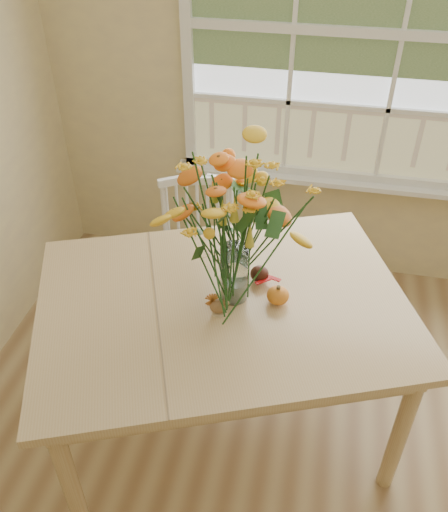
# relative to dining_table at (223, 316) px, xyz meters

# --- Properties ---
(wall_back) EXTENTS (4.00, 0.02, 2.70)m
(wall_back) POSITION_rel_dining_table_xyz_m (0.65, 1.38, 0.63)
(wall_back) COLOR beige
(wall_back) RESTS_ON floor
(window) EXTENTS (2.42, 0.12, 1.74)m
(window) POSITION_rel_dining_table_xyz_m (0.65, 1.34, 0.81)
(window) COLOR silver
(window) RESTS_ON wall_back
(dining_table) EXTENTS (1.82, 1.57, 0.82)m
(dining_table) POSITION_rel_dining_table_xyz_m (0.00, 0.00, 0.00)
(dining_table) COLOR tan
(dining_table) RESTS_ON floor
(windsor_chair) EXTENTS (0.50, 0.48, 0.89)m
(windsor_chair) POSITION_rel_dining_table_xyz_m (-0.29, 0.74, -0.23)
(windsor_chair) COLOR white
(windsor_chair) RESTS_ON floor
(flower_vase) EXTENTS (0.53, 0.53, 0.63)m
(flower_vase) POSITION_rel_dining_table_xyz_m (0.04, 0.03, 0.47)
(flower_vase) COLOR white
(flower_vase) RESTS_ON dining_table
(pumpkin) EXTENTS (0.09, 0.09, 0.07)m
(pumpkin) POSITION_rel_dining_table_xyz_m (0.22, 0.03, 0.13)
(pumpkin) COLOR orange
(pumpkin) RESTS_ON dining_table
(turkey_figurine) EXTENTS (0.09, 0.08, 0.10)m
(turkey_figurine) POSITION_rel_dining_table_xyz_m (-0.00, -0.08, 0.13)
(turkey_figurine) COLOR #CCB78C
(turkey_figurine) RESTS_ON dining_table
(dark_gourd) EXTENTS (0.12, 0.08, 0.07)m
(dark_gourd) POSITION_rel_dining_table_xyz_m (0.13, 0.16, 0.13)
(dark_gourd) COLOR #38160F
(dark_gourd) RESTS_ON dining_table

